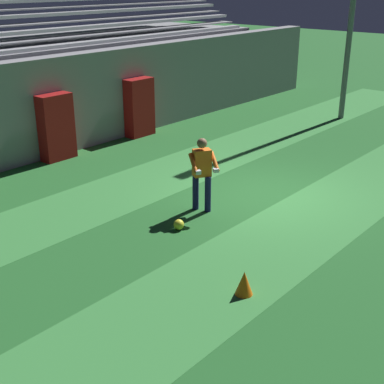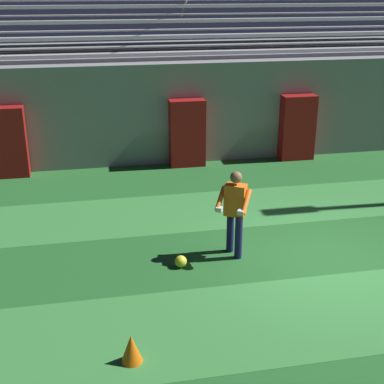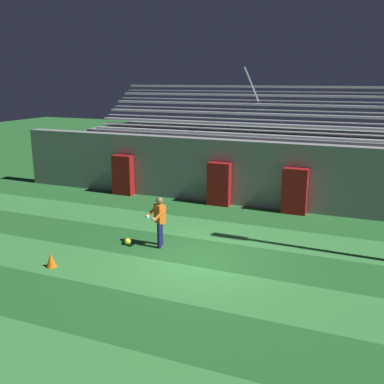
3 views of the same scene
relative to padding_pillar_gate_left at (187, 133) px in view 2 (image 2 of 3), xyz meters
name	(u,v)px [view 2 (image 2 of 3)]	position (x,y,z in m)	size (l,w,h in m)	color
ground_plane	(330,259)	(1.62, -5.95, -0.93)	(80.00, 80.00, 0.00)	#236028
turf_stripe_mid	(375,307)	(1.62, -7.60, -0.93)	(28.00, 2.18, 0.01)	#38843D
turf_stripe_far	(281,204)	(1.62, -3.24, -0.93)	(28.00, 2.18, 0.01)	#38843D
back_wall	(239,110)	(1.62, 0.55, 0.47)	(24.00, 0.60, 2.80)	gray
padding_pillar_gate_left	(187,133)	(0.00, 0.00, 0.00)	(0.98, 0.44, 1.87)	maroon
padding_pillar_gate_right	(297,128)	(3.24, 0.00, 0.00)	(0.98, 0.44, 1.87)	maroon
padding_pillar_far_left	(7,142)	(-4.79, 0.00, 0.00)	(0.98, 0.44, 1.87)	maroon
bleacher_stand	(217,89)	(1.62, 3.24, 0.58)	(18.00, 4.75, 5.83)	gray
goalkeeper	(235,209)	(-0.13, -5.45, 0.02)	(0.74, 0.71, 1.67)	#19194C
soccer_ball	(181,261)	(-1.19, -5.71, -0.82)	(0.22, 0.22, 0.22)	yellow
traffic_cone	(131,349)	(-2.30, -8.16, -0.72)	(0.30, 0.30, 0.42)	orange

